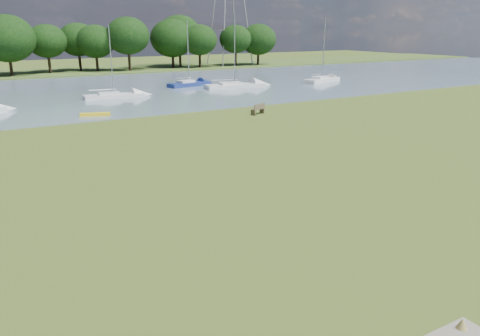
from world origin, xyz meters
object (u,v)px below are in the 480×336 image
sailboat_1 (189,83)px  sailboat_2 (113,94)px  sailboat_3 (234,84)px  sailboat_4 (322,78)px  riverbank_bench (258,109)px  kayak (95,114)px

sailboat_1 → sailboat_2: 13.54m
sailboat_3 → sailboat_4: sailboat_3 is taller
riverbank_bench → sailboat_3: size_ratio=0.18×
riverbank_bench → kayak: size_ratio=0.63×
kayak → sailboat_3: bearing=46.0°
riverbank_bench → sailboat_1: sailboat_1 is taller
riverbank_bench → sailboat_2: 19.29m
riverbank_bench → kayak: 15.14m
kayak → sailboat_2: sailboat_2 is taller
sailboat_3 → sailboat_4: size_ratio=1.05×
sailboat_2 → sailboat_3: size_ratio=0.85×
sailboat_3 → kayak: bearing=-145.3°
sailboat_3 → sailboat_4: bearing=4.0°
riverbank_bench → sailboat_2: sailboat_2 is taller
riverbank_bench → sailboat_4: (22.48, 17.69, 0.07)m
kayak → sailboat_3: 24.21m
riverbank_bench → sailboat_1: 23.26m
kayak → sailboat_4: size_ratio=0.30×
riverbank_bench → sailboat_3: 19.89m
sailboat_3 → sailboat_2: bearing=-169.5°
sailboat_1 → sailboat_2: size_ratio=1.07×
sailboat_4 → kayak: bearing=-179.5°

